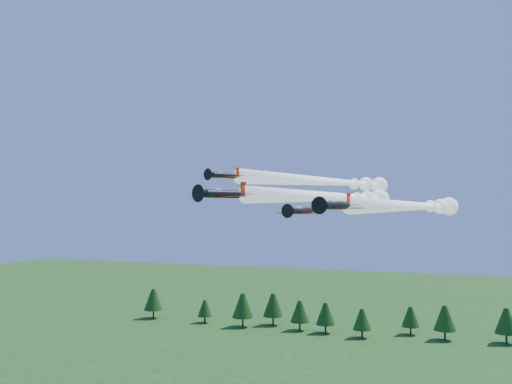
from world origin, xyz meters
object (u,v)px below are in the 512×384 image
(plane_lead, at_px, (333,197))
(plane_right, at_px, (415,206))
(plane_slot, at_px, (301,211))
(plane_left, at_px, (331,182))

(plane_lead, xyz_separation_m, plane_right, (12.87, 9.18, -1.58))
(plane_slot, bearing_deg, plane_right, 64.21)
(plane_slot, bearing_deg, plane_left, 106.26)
(plane_lead, distance_m, plane_left, 15.52)
(plane_lead, height_order, plane_left, plane_left)
(plane_right, bearing_deg, plane_left, 176.25)
(plane_lead, relative_size, plane_right, 0.84)
(plane_lead, distance_m, plane_slot, 10.23)
(plane_right, distance_m, plane_slot, 24.44)
(plane_left, height_order, plane_slot, plane_left)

